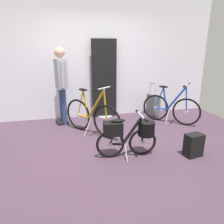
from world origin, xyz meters
TOP-DOWN VIEW (x-y plane):
  - ground_plane at (0.00, 0.00)m, footprint 6.04×6.04m
  - back_wall at (0.00, 1.80)m, footprint 6.04×0.10m
  - floor_banner_stand at (0.21, 1.61)m, footprint 0.60×0.36m
  - folding_bike_foreground at (0.19, -0.46)m, footprint 0.96×0.53m
  - display_bike_left at (1.58, 0.82)m, footprint 0.97×0.95m
  - display_bike_right at (-0.25, 0.59)m, footprint 0.93×1.10m
  - visitor_near_wall at (-0.79, 1.33)m, footprint 0.33×0.52m
  - rolling_suitcase at (1.43, 1.42)m, footprint 0.23×0.38m
  - backpack_on_floor at (1.16, -0.69)m, footprint 0.30×0.24m

SIDE VIEW (x-z plane):
  - ground_plane at x=0.00m, z-range 0.00..0.00m
  - backpack_on_floor at x=1.16m, z-range 0.00..0.36m
  - rolling_suitcase at x=1.43m, z-range -0.13..0.70m
  - display_bike_left at x=1.58m, z-range -0.11..0.81m
  - display_bike_right at x=-0.25m, z-range -0.12..0.85m
  - folding_bike_foreground at x=0.19m, z-range 0.03..0.72m
  - floor_banner_stand at x=0.21m, z-range -0.09..1.78m
  - visitor_near_wall at x=-0.79m, z-range 0.12..1.79m
  - back_wall at x=0.00m, z-range 0.00..3.00m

